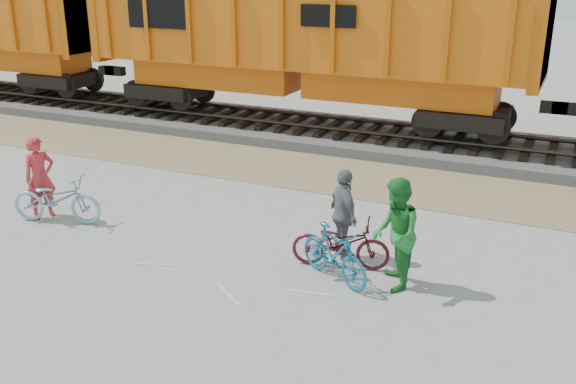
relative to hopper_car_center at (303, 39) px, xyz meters
name	(u,v)px	position (x,y,z in m)	size (l,w,h in m)	color
ground	(223,257)	(2.27, -9.00, -3.01)	(120.00, 120.00, 0.00)	#9E9E99
gravel_strip	(329,174)	(2.27, -3.50, -3.00)	(120.00, 3.00, 0.02)	#9D8E61
ballast_bed	(371,137)	(2.27, 0.00, -2.86)	(120.00, 4.00, 0.30)	slate
track	(371,127)	(2.27, 0.00, -2.53)	(120.00, 2.60, 0.24)	black
hopper_car_center	(303,39)	(0.00, 0.00, 0.00)	(14.00, 3.13, 4.65)	black
bicycle_blue	(57,199)	(-1.78, -8.94, -2.49)	(0.68, 1.95, 1.03)	#81B9D7
bicycle_teal	(334,254)	(4.49, -8.98, -2.51)	(0.46, 1.64, 0.99)	#136488
bicycle_maroon	(341,243)	(4.41, -8.45, -2.54)	(0.62, 1.77, 0.93)	#53111B
person_solo	(40,178)	(-2.28, -8.84, -2.11)	(0.65, 0.43, 1.79)	red
person_man	(395,234)	(5.49, -8.78, -2.04)	(0.93, 0.73, 1.92)	#217D2D
person_woman	(344,214)	(4.31, -8.05, -2.14)	(1.01, 0.42, 1.73)	slate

